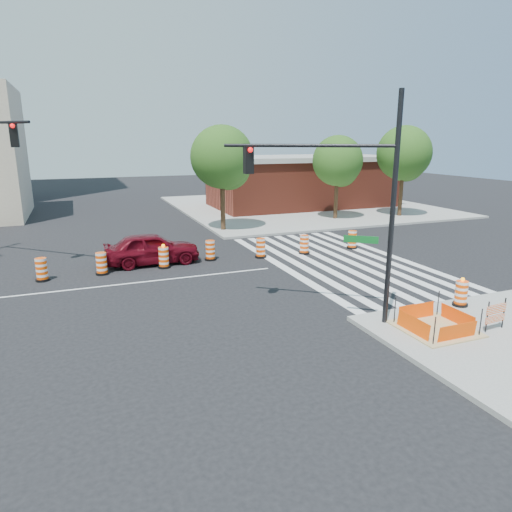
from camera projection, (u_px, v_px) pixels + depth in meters
The scene contains 20 objects.
ground at pixel (117, 285), 19.51m from camera, with size 120.00×120.00×0.00m, color black.
sidewalk_ne at pixel (301, 206), 42.11m from camera, with size 22.00×22.00×0.15m, color gray.
crosswalk_east at pixel (338, 261), 23.40m from camera, with size 6.75×13.50×0.01m.
lane_centerline at pixel (117, 285), 19.51m from camera, with size 14.00×0.12×0.01m, color silver.
excavation_pit at pixel (435, 327), 14.54m from camera, with size 2.20×2.20×0.90m.
brick_storefront at pixel (302, 182), 41.56m from camera, with size 16.50×8.50×4.60m.
red_coupe at pixel (152, 248), 22.64m from camera, with size 1.87×4.65×1.58m, color #5A0713.
signal_pole_se at pixel (344, 189), 14.47m from camera, with size 4.55×3.41×7.35m.
pit_drum at pixel (461, 294), 16.54m from camera, with size 0.55×0.55×1.07m.
barricade at pixel (496, 313), 14.39m from camera, with size 0.87×0.11×1.02m.
tree_north_c at pixel (223, 161), 29.71m from camera, with size 4.11×4.11×6.99m.
tree_north_d at pixel (338, 164), 34.16m from camera, with size 3.75×3.75×6.38m.
tree_north_e at pixel (404, 156), 35.32m from camera, with size 4.19×4.19×7.12m.
median_drum_3 at pixel (42, 270), 19.97m from camera, with size 0.60×0.60×1.02m.
median_drum_4 at pixel (102, 264), 20.93m from camera, with size 0.60×0.60×1.02m.
median_drum_5 at pixel (164, 258), 22.00m from camera, with size 0.60×0.60×1.18m.
median_drum_6 at pixel (210, 251), 23.43m from camera, with size 0.60×0.60×1.02m.
median_drum_7 at pixel (261, 249), 23.93m from camera, with size 0.60×0.60×1.02m.
median_drum_8 at pixel (304, 245), 24.72m from camera, with size 0.60×0.60×1.02m.
median_drum_9 at pixel (352, 240), 25.93m from camera, with size 0.60×0.60×1.02m.
Camera 1 is at (-1.29, -19.48, 6.04)m, focal length 32.00 mm.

